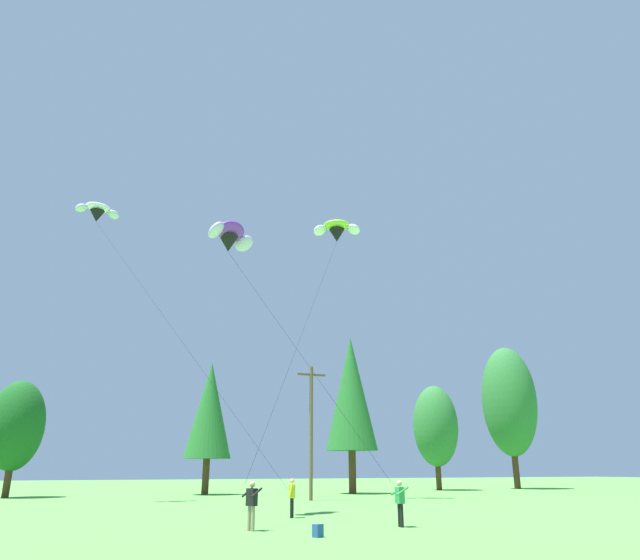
{
  "coord_description": "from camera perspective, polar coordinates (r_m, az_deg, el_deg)",
  "views": [
    {
      "loc": [
        -8.42,
        -3.85,
        2.13
      ],
      "look_at": [
        1.63,
        21.53,
        11.05
      ],
      "focal_mm": 32.44,
      "sensor_mm": 36.0,
      "label": 1
    }
  ],
  "objects": [
    {
      "name": "treeline_tree_c",
      "position": [
        52.65,
        -27.77,
        -12.56
      ],
      "size": [
        4.19,
        4.19,
        8.86
      ],
      "color": "#472D19",
      "rests_on": "ground_plane"
    },
    {
      "name": "treeline_tree_d",
      "position": [
        53.32,
        -10.84,
        -12.47
      ],
      "size": [
        4.08,
        4.08,
        11.27
      ],
      "color": "#472D19",
      "rests_on": "ground_plane"
    },
    {
      "name": "treeline_tree_e",
      "position": [
        54.75,
        3.08,
        -11.04
      ],
      "size": [
        4.7,
        4.7,
        14.08
      ],
      "color": "#472D19",
      "rests_on": "ground_plane"
    },
    {
      "name": "treeline_tree_f",
      "position": [
        63.96,
        11.33,
        -13.92
      ],
      "size": [
        4.65,
        4.65,
        10.57
      ],
      "color": "#472D19",
      "rests_on": "ground_plane"
    },
    {
      "name": "treeline_tree_g",
      "position": [
        70.47,
        18.15,
        -11.28
      ],
      "size": [
        6.0,
        6.0,
        15.54
      ],
      "color": "#472D19",
      "rests_on": "ground_plane"
    },
    {
      "name": "utility_pole",
      "position": [
        42.95,
        -0.88,
        -14.35
      ],
      "size": [
        2.2,
        0.26,
        9.33
      ],
      "color": "brown",
      "rests_on": "ground_plane"
    },
    {
      "name": "kite_flyer_near",
      "position": [
        22.52,
        -6.76,
        -20.86
      ],
      "size": [
        0.73,
        0.75,
        1.69
      ],
      "color": "gray",
      "rests_on": "ground_plane"
    },
    {
      "name": "kite_flyer_mid",
      "position": [
        28.14,
        -2.78,
        -20.4
      ],
      "size": [
        0.45,
        0.59,
        1.69
      ],
      "color": "black",
      "rests_on": "ground_plane"
    },
    {
      "name": "kite_flyer_far",
      "position": [
        24.03,
        7.89,
        -20.64
      ],
      "size": [
        0.55,
        0.59,
        1.69
      ],
      "color": "black",
      "rests_on": "ground_plane"
    },
    {
      "name": "parafoil_kite_high_lime_white",
      "position": [
        47.41,
        1.66,
        4.94
      ],
      "size": [
        13.7,
        19.89,
        19.94
      ],
      "color": "#93D633"
    },
    {
      "name": "parafoil_kite_mid_white",
      "position": [
        46.32,
        -21.1,
        6.29
      ],
      "size": [
        11.59,
        16.6,
        19.86
      ],
      "color": "white"
    },
    {
      "name": "parafoil_kite_far_purple",
      "position": [
        31.78,
        -8.87,
        4.22
      ],
      "size": [
        6.69,
        9.12,
        13.36
      ],
      "color": "purple"
    },
    {
      "name": "backpack",
      "position": [
        20.51,
        -0.22,
        -23.49
      ],
      "size": [
        0.4,
        0.37,
        0.4
      ],
      "primitive_type": "cube",
      "rotation": [
        0.0,
        0.0,
        0.52
      ],
      "color": "#234C89",
      "rests_on": "ground_plane"
    }
  ]
}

